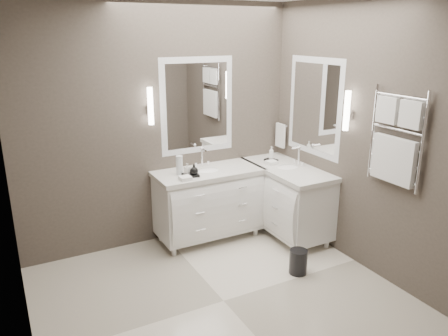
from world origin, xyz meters
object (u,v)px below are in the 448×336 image
vanity_right (286,196)px  vanity_back (208,200)px  waste_bin (298,262)px  towel_ladder (395,144)px

vanity_right → vanity_back: bearing=159.6°
vanity_right → waste_bin: (-0.43, -0.82, -0.36)m
vanity_back → towel_ladder: towel_ladder is taller
vanity_back → towel_ladder: 2.16m
waste_bin → vanity_back: bearing=111.4°
towel_ladder → waste_bin: size_ratio=3.52×
towel_ladder → waste_bin: (-0.65, 0.48, -1.26)m
vanity_right → waste_bin: 0.99m
vanity_right → towel_ladder: (0.23, -1.30, 0.91)m
vanity_right → waste_bin: size_ratio=4.85×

